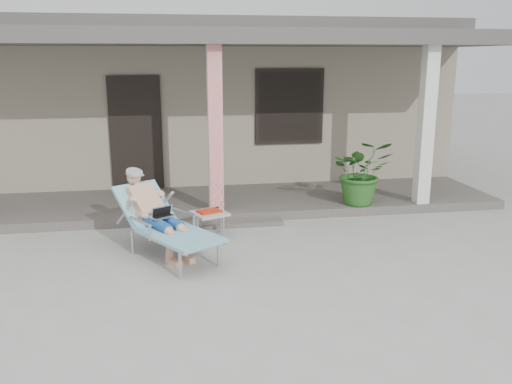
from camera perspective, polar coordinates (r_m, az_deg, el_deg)
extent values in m
plane|color=#9E9E99|center=(6.78, -2.35, -8.35)|extent=(60.00, 60.00, 0.00)
cube|color=gray|center=(12.78, -6.17, 9.15)|extent=(10.00, 5.00, 3.00)
cube|color=#474442|center=(12.75, -6.38, 16.55)|extent=(10.40, 5.40, 0.30)
cube|color=black|center=(10.29, -12.52, 6.03)|extent=(0.95, 0.06, 2.10)
cube|color=black|center=(10.50, 3.55, 8.96)|extent=(1.20, 0.06, 1.30)
cube|color=black|center=(10.49, 3.55, 8.96)|extent=(1.32, 0.05, 1.42)
cube|color=#605B56|center=(9.58, -4.64, -1.14)|extent=(10.00, 2.00, 0.15)
cube|color=red|center=(8.48, -4.31, 6.39)|extent=(0.22, 0.22, 2.61)
cube|color=silver|center=(9.46, 17.45, 6.59)|extent=(0.22, 0.22, 2.61)
cube|color=#474442|center=(9.25, -4.99, 15.87)|extent=(10.00, 2.30, 0.24)
cube|color=#605B56|center=(8.49, -3.94, -3.40)|extent=(2.00, 0.30, 0.07)
cylinder|color=#B7B7BC|center=(6.55, -7.98, -7.65)|extent=(0.04, 0.04, 0.35)
cylinder|color=#B7B7BC|center=(6.87, -3.98, -6.50)|extent=(0.04, 0.04, 0.35)
cylinder|color=#B7B7BC|center=(7.46, -12.86, -5.15)|extent=(0.04, 0.04, 0.35)
cylinder|color=#B7B7BC|center=(7.73, -9.14, -4.27)|extent=(0.04, 0.04, 0.35)
cube|color=#B7B7BC|center=(6.97, -8.02, -4.68)|extent=(1.10, 1.27, 0.03)
cube|color=#7CB7C0|center=(6.96, -8.03, -4.50)|extent=(1.20, 1.35, 0.04)
cube|color=#B7B7BC|center=(7.58, -11.62, -1.55)|extent=(0.78, 0.77, 0.46)
cube|color=#7CB7C0|center=(7.57, -11.63, -1.32)|extent=(0.89, 0.87, 0.52)
cylinder|color=#98989A|center=(7.70, -12.80, 2.03)|extent=(0.32, 0.32, 0.12)
cube|color=silver|center=(7.24, -9.88, -2.52)|extent=(0.38, 0.35, 0.22)
cube|color=#ACABA7|center=(7.90, -4.93, -2.26)|extent=(0.60, 0.60, 0.04)
cylinder|color=#B7B7BC|center=(7.77, -6.14, -4.06)|extent=(0.03, 0.03, 0.35)
cylinder|color=#B7B7BC|center=(7.80, -3.44, -3.93)|extent=(0.03, 0.03, 0.35)
cylinder|color=#B7B7BC|center=(8.12, -6.31, -3.26)|extent=(0.03, 0.03, 0.35)
cylinder|color=#B7B7BC|center=(8.15, -3.72, -3.14)|extent=(0.03, 0.03, 0.35)
cube|color=red|center=(7.89, -4.94, -2.03)|extent=(0.39, 0.34, 0.03)
cube|color=black|center=(8.01, -5.01, -1.83)|extent=(0.30, 0.14, 0.03)
imported|color=#26591E|center=(9.25, 11.07, 2.09)|extent=(1.13, 1.03, 1.11)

